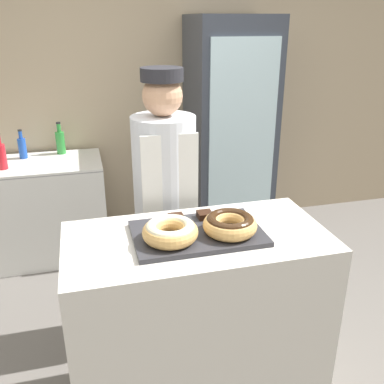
# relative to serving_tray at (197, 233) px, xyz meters

# --- Properties ---
(wall_back) EXTENTS (8.00, 0.06, 2.70)m
(wall_back) POSITION_rel_serving_tray_xyz_m (0.00, 2.13, 0.37)
(wall_back) COLOR tan
(wall_back) RESTS_ON ground_plane
(display_counter) EXTENTS (1.23, 0.62, 0.97)m
(display_counter) POSITION_rel_serving_tray_xyz_m (0.00, 0.00, -0.49)
(display_counter) COLOR beige
(display_counter) RESTS_ON ground_plane
(serving_tray) EXTENTS (0.60, 0.38, 0.02)m
(serving_tray) POSITION_rel_serving_tray_xyz_m (0.00, 0.00, 0.00)
(serving_tray) COLOR #2D2D33
(serving_tray) RESTS_ON display_counter
(donut_light_glaze) EXTENTS (0.25, 0.25, 0.08)m
(donut_light_glaze) POSITION_rel_serving_tray_xyz_m (-0.14, -0.05, 0.06)
(donut_light_glaze) COLOR tan
(donut_light_glaze) RESTS_ON serving_tray
(donut_chocolate_glaze) EXTENTS (0.25, 0.25, 0.08)m
(donut_chocolate_glaze) POSITION_rel_serving_tray_xyz_m (0.14, -0.05, 0.06)
(donut_chocolate_glaze) COLOR tan
(donut_chocolate_glaze) RESTS_ON serving_tray
(brownie_back_left) EXTENTS (0.07, 0.07, 0.03)m
(brownie_back_left) POSITION_rel_serving_tray_xyz_m (-0.07, 0.13, 0.03)
(brownie_back_left) COLOR black
(brownie_back_left) RESTS_ON serving_tray
(brownie_back_right) EXTENTS (0.07, 0.07, 0.03)m
(brownie_back_right) POSITION_rel_serving_tray_xyz_m (0.07, 0.13, 0.03)
(brownie_back_right) COLOR black
(brownie_back_right) RESTS_ON serving_tray
(baker_person) EXTENTS (0.36, 0.36, 1.67)m
(baker_person) POSITION_rel_serving_tray_xyz_m (-0.04, 0.56, -0.09)
(baker_person) COLOR #4C4C51
(baker_person) RESTS_ON ground_plane
(beverage_fridge) EXTENTS (0.68, 0.64, 1.94)m
(beverage_fridge) POSITION_rel_serving_tray_xyz_m (0.77, 1.75, -0.01)
(beverage_fridge) COLOR #333842
(beverage_fridge) RESTS_ON ground_plane
(chest_freezer) EXTENTS (1.04, 0.60, 0.84)m
(chest_freezer) POSITION_rel_serving_tray_xyz_m (-0.87, 1.76, -0.56)
(chest_freezer) COLOR silver
(chest_freezer) RESTS_ON ground_plane
(bottle_green) EXTENTS (0.07, 0.07, 0.27)m
(bottle_green) POSITION_rel_serving_tray_xyz_m (-0.66, 1.97, -0.04)
(bottle_green) COLOR #2D8C38
(bottle_green) RESTS_ON chest_freezer
(bottle_blue) EXTENTS (0.06, 0.06, 0.24)m
(bottle_blue) POSITION_rel_serving_tray_xyz_m (-0.96, 1.91, -0.05)
(bottle_blue) COLOR #1E4CB2
(bottle_blue) RESTS_ON chest_freezer
(bottle_red) EXTENTS (0.07, 0.07, 0.28)m
(bottle_red) POSITION_rel_serving_tray_xyz_m (-1.09, 1.66, -0.03)
(bottle_red) COLOR red
(bottle_red) RESTS_ON chest_freezer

